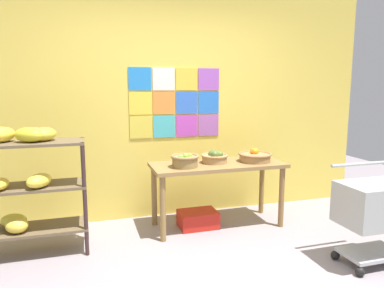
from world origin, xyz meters
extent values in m
cube|color=#E2C54B|center=(0.00, 1.80, 1.38)|extent=(5.06, 0.06, 2.76)
cube|color=blue|center=(-0.36, 1.76, 1.64)|extent=(0.26, 0.01, 0.26)
cube|color=silver|center=(-0.09, 1.76, 1.64)|extent=(0.26, 0.01, 0.26)
cube|color=gold|center=(0.19, 1.76, 1.64)|extent=(0.26, 0.01, 0.26)
cube|color=purple|center=(0.46, 1.76, 1.64)|extent=(0.26, 0.01, 0.26)
cube|color=yellow|center=(-0.36, 1.76, 1.36)|extent=(0.26, 0.01, 0.26)
cube|color=orange|center=(-0.09, 1.76, 1.36)|extent=(0.26, 0.01, 0.26)
cube|color=blue|center=(0.19, 1.76, 1.36)|extent=(0.26, 0.01, 0.26)
cube|color=blue|center=(0.46, 1.76, 1.36)|extent=(0.26, 0.01, 0.26)
cube|color=gold|center=(-0.36, 1.76, 1.09)|extent=(0.26, 0.01, 0.26)
cube|color=#3FACB8|center=(-0.09, 1.76, 1.09)|extent=(0.26, 0.01, 0.26)
cube|color=#B241B6|center=(0.19, 1.76, 1.09)|extent=(0.26, 0.01, 0.26)
cube|color=#9A56A6|center=(0.46, 1.76, 1.09)|extent=(0.26, 0.01, 0.26)
cylinder|color=#332221|center=(-1.01, 0.93, 0.53)|extent=(0.04, 0.04, 1.06)
cylinder|color=#332221|center=(-1.01, 1.28, 0.53)|extent=(0.04, 0.04, 1.06)
cube|color=brown|center=(-1.48, 1.11, 0.24)|extent=(0.97, 0.39, 0.02)
ellipsoid|color=yellow|center=(-1.61, 1.02, 0.32)|extent=(0.27, 0.26, 0.13)
ellipsoid|color=yellow|center=(-1.66, 1.17, 0.32)|extent=(0.28, 0.24, 0.12)
cube|color=brown|center=(-1.48, 1.11, 0.64)|extent=(0.97, 0.39, 0.02)
ellipsoid|color=yellow|center=(-1.40, 1.02, 0.72)|extent=(0.28, 0.31, 0.13)
cube|color=brown|center=(-1.48, 1.11, 1.05)|extent=(0.97, 0.39, 0.02)
ellipsoid|color=gold|center=(-1.34, 1.12, 1.12)|extent=(0.29, 0.30, 0.12)
ellipsoid|color=yellow|center=(-1.70, 1.14, 1.13)|extent=(0.32, 0.33, 0.14)
ellipsoid|color=yellow|center=(-1.41, 1.10, 1.12)|extent=(0.20, 0.24, 0.13)
ellipsoid|color=yellow|center=(-1.46, 1.07, 1.13)|extent=(0.31, 0.27, 0.13)
cube|color=olive|center=(0.40, 1.26, 0.70)|extent=(1.46, 0.58, 0.04)
cylinder|color=olive|center=(-0.27, 1.03, 0.34)|extent=(0.06, 0.06, 0.68)
cylinder|color=olive|center=(1.07, 1.03, 0.34)|extent=(0.06, 0.06, 0.68)
cylinder|color=olive|center=(-0.27, 1.49, 0.34)|extent=(0.06, 0.06, 0.68)
cylinder|color=olive|center=(1.07, 1.49, 0.34)|extent=(0.06, 0.06, 0.68)
cylinder|color=#A57E4F|center=(0.37, 1.29, 0.76)|extent=(0.27, 0.27, 0.08)
torus|color=#AC7F4B|center=(0.37, 1.29, 0.80)|extent=(0.30, 0.30, 0.02)
sphere|color=#516A2A|center=(0.42, 1.25, 0.81)|extent=(0.07, 0.07, 0.07)
sphere|color=#425A27|center=(0.34, 1.31, 0.81)|extent=(0.07, 0.07, 0.07)
sphere|color=#3E6A23|center=(0.39, 1.33, 0.81)|extent=(0.08, 0.08, 0.08)
sphere|color=#4C6B30|center=(0.37, 1.34, 0.82)|extent=(0.08, 0.08, 0.08)
sphere|color=#51672B|center=(0.36, 1.24, 0.82)|extent=(0.08, 0.08, 0.08)
sphere|color=#4A672D|center=(0.39, 1.26, 0.81)|extent=(0.08, 0.08, 0.08)
cylinder|color=olive|center=(0.00, 1.18, 0.77)|extent=(0.27, 0.27, 0.11)
torus|color=olive|center=(0.00, 1.18, 0.83)|extent=(0.30, 0.30, 0.03)
sphere|color=#7FBA34|center=(0.02, 1.18, 0.84)|extent=(0.05, 0.05, 0.05)
sphere|color=#82C43A|center=(0.00, 1.14, 0.84)|extent=(0.06, 0.06, 0.06)
sphere|color=#6EC23C|center=(-0.07, 1.11, 0.84)|extent=(0.05, 0.05, 0.05)
sphere|color=#7BBE35|center=(0.06, 1.18, 0.84)|extent=(0.05, 0.05, 0.05)
cylinder|color=olive|center=(0.83, 1.22, 0.76)|extent=(0.34, 0.34, 0.08)
torus|color=#996A3F|center=(0.83, 1.22, 0.80)|extent=(0.37, 0.37, 0.03)
sphere|color=orange|center=(0.89, 1.32, 0.82)|extent=(0.07, 0.07, 0.07)
sphere|color=orange|center=(0.84, 1.28, 0.82)|extent=(0.08, 0.08, 0.08)
sphere|color=orange|center=(0.84, 1.25, 0.82)|extent=(0.08, 0.08, 0.08)
cube|color=red|center=(0.18, 1.28, 0.09)|extent=(0.42, 0.30, 0.18)
sphere|color=black|center=(1.14, -0.11, 0.04)|extent=(0.08, 0.08, 0.08)
sphere|color=black|center=(1.14, 0.19, 0.04)|extent=(0.08, 0.08, 0.08)
sphere|color=black|center=(1.65, 0.19, 0.04)|extent=(0.08, 0.08, 0.08)
cube|color=#A5A8AD|center=(1.39, 0.04, 0.10)|extent=(0.54, 0.32, 0.03)
cube|color=#9FA49E|center=(1.39, 0.04, 0.55)|extent=(0.62, 0.40, 0.36)
cylinder|color=#9FA49E|center=(1.39, 0.27, 0.85)|extent=(0.59, 0.03, 0.03)
camera|label=1|loc=(-0.97, -2.31, 1.53)|focal=33.14mm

